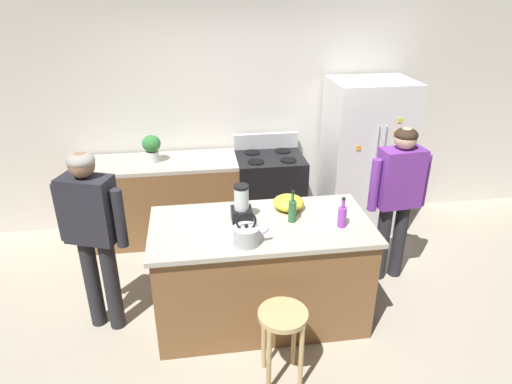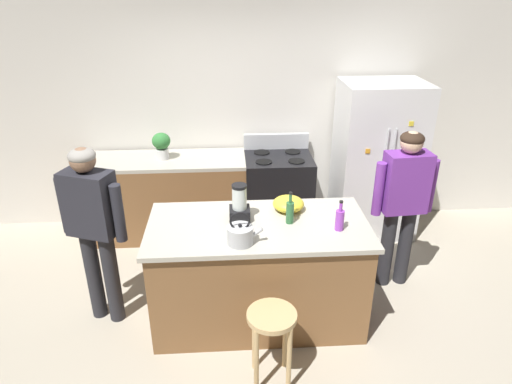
% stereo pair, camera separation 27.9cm
% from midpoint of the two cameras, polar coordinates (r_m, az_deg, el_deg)
% --- Properties ---
extents(ground_plane, '(14.00, 14.00, 0.00)m').
position_cam_midpoint_polar(ground_plane, '(4.24, -1.35, -15.33)').
color(ground_plane, '#B2A893').
extents(back_wall, '(8.00, 0.10, 2.70)m').
position_cam_midpoint_polar(back_wall, '(5.35, -4.09, 9.94)').
color(back_wall, silver).
rests_on(back_wall, ground_plane).
extents(kitchen_island, '(1.82, 0.89, 0.95)m').
position_cam_midpoint_polar(kitchen_island, '(3.95, -1.42, -10.08)').
color(kitchen_island, brown).
rests_on(kitchen_island, ground_plane).
extents(back_counter_run, '(2.00, 0.64, 0.95)m').
position_cam_midpoint_polar(back_counter_run, '(5.29, -12.12, -0.95)').
color(back_counter_run, brown).
rests_on(back_counter_run, ground_plane).
extents(refrigerator, '(0.90, 0.73, 1.77)m').
position_cam_midpoint_polar(refrigerator, '(5.38, 12.18, 4.31)').
color(refrigerator, silver).
rests_on(refrigerator, ground_plane).
extents(stove_range, '(0.76, 0.65, 1.13)m').
position_cam_midpoint_polar(stove_range, '(5.29, 0.19, -0.21)').
color(stove_range, black).
rests_on(stove_range, ground_plane).
extents(person_by_island_left, '(0.58, 0.34, 1.61)m').
position_cam_midpoint_polar(person_by_island_left, '(3.86, -21.91, -4.21)').
color(person_by_island_left, '#26262B').
rests_on(person_by_island_left, ground_plane).
extents(person_by_sink_right, '(0.60, 0.25, 1.57)m').
position_cam_midpoint_polar(person_by_sink_right, '(4.41, 15.75, 0.03)').
color(person_by_sink_right, '#26262B').
rests_on(person_by_sink_right, ground_plane).
extents(bar_stool, '(0.36, 0.36, 0.62)m').
position_cam_midpoint_polar(bar_stool, '(3.39, 0.92, -16.76)').
color(bar_stool, tan).
rests_on(bar_stool, ground_plane).
extents(potted_plant, '(0.20, 0.20, 0.30)m').
position_cam_midpoint_polar(potted_plant, '(5.06, -14.58, 5.52)').
color(potted_plant, silver).
rests_on(potted_plant, back_counter_run).
extents(blender_appliance, '(0.17, 0.17, 0.31)m').
position_cam_midpoint_polar(blender_appliance, '(3.71, -3.99, -1.75)').
color(blender_appliance, black).
rests_on(blender_appliance, kitchen_island).
extents(bottle_olive_oil, '(0.07, 0.07, 0.28)m').
position_cam_midpoint_polar(bottle_olive_oil, '(3.69, 2.45, -2.36)').
color(bottle_olive_oil, '#2D6638').
rests_on(bottle_olive_oil, kitchen_island).
extents(bottle_soda, '(0.07, 0.07, 0.26)m').
position_cam_midpoint_polar(bottle_soda, '(3.66, 8.68, -3.06)').
color(bottle_soda, purple).
rests_on(bottle_soda, kitchen_island).
extents(mixing_bowl, '(0.27, 0.27, 0.12)m').
position_cam_midpoint_polar(mixing_bowl, '(3.91, 2.10, -1.38)').
color(mixing_bowl, yellow).
rests_on(mixing_bowl, kitchen_island).
extents(tea_kettle, '(0.28, 0.20, 0.27)m').
position_cam_midpoint_polar(tea_kettle, '(3.40, -3.55, -5.43)').
color(tea_kettle, '#B7BABF').
rests_on(tea_kettle, kitchen_island).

